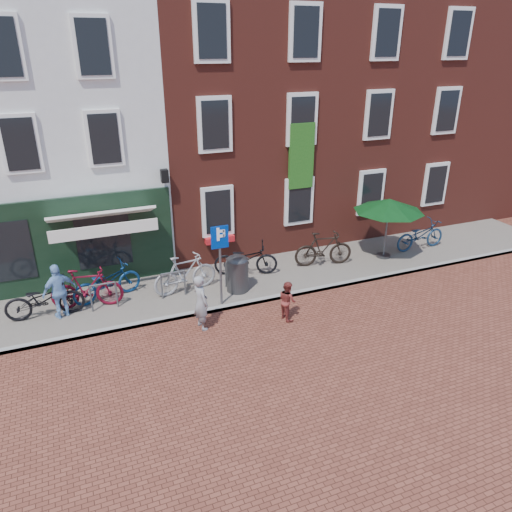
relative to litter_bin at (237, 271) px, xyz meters
name	(u,v)px	position (x,y,z in m)	size (l,w,h in m)	color
ground	(235,309)	(-0.42, -0.87, -0.74)	(80.00, 80.00, 0.00)	brown
sidewalk	(248,280)	(0.58, 0.63, -0.69)	(24.00, 3.00, 0.10)	slate
building_stucco	(26,126)	(-5.42, 6.13, 3.76)	(8.00, 8.00, 9.00)	silver
building_brick_mid	(220,102)	(1.58, 6.13, 4.26)	(6.00, 8.00, 10.00)	maroon
building_brick_right	(353,96)	(7.58, 6.13, 4.26)	(6.00, 8.00, 10.00)	maroon
filler_right	(468,102)	(14.08, 6.13, 3.76)	(7.00, 8.00, 9.00)	maroon
litter_bin	(237,271)	(0.00, 0.00, 0.00)	(0.67, 0.67, 1.23)	#3B3B3D
parking_sign	(220,252)	(-0.73, -0.63, 1.02)	(0.50, 0.08, 2.43)	#4C4C4F
parasol	(389,203)	(5.70, 0.45, 1.37)	(2.41, 2.41, 2.25)	#4C4C4F
woman	(201,302)	(-1.58, -1.51, 0.05)	(0.57, 0.37, 1.57)	gray
boy	(287,300)	(0.77, -1.93, -0.17)	(0.55, 0.43, 1.14)	maroon
cafe_person	(59,291)	(-5.04, 0.36, 0.15)	(0.93, 0.39, 1.58)	#7DABDE
bicycle_0	(44,299)	(-5.47, 0.52, -0.09)	(0.72, 2.07, 1.09)	black
bicycle_1	(87,288)	(-4.34, 0.63, -0.03)	(0.57, 2.01, 1.21)	#60091B
bicycle_2	(107,282)	(-3.75, 0.96, -0.09)	(0.72, 2.07, 1.09)	navy
bicycle_3	(185,274)	(-1.50, 0.53, -0.03)	(0.57, 2.01, 1.21)	#959598
bicycle_4	(246,259)	(0.65, 0.97, -0.09)	(0.72, 2.07, 1.09)	black
bicycle_5	(323,249)	(3.34, 0.65, -0.03)	(0.57, 2.01, 1.21)	black
bicycle_6	(420,235)	(7.36, 0.58, -0.09)	(0.72, 2.07, 1.09)	#162F4C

